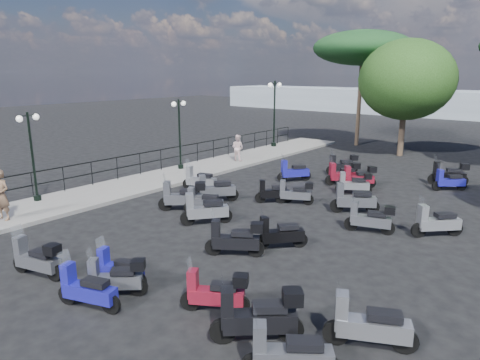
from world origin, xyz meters
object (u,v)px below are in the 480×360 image
Objects in this scene: scooter_16 at (359,178)px; scooter_20 at (235,239)px; scooter_23 at (449,174)px; pedestrian_far at (238,148)px; scooter_15 at (205,211)px; scooter_21 at (354,200)px; scooter_2 at (204,203)px; scooter_19 at (258,317)px; lamp_post_1 at (180,130)px; scooter_27 at (370,219)px; scooter_12 at (87,290)px; scooter_28 at (449,181)px; pine_2 at (363,48)px; scooter_5 at (294,172)px; scooter_13 at (216,293)px; broadleaf_tree at (407,80)px; scooter_11 at (343,165)px; lamp_post_2 at (274,109)px; scooter_6 at (119,269)px; scooter_4 at (200,180)px; woman at (1,195)px; scooter_17 at (343,174)px; scooter_9 at (295,193)px; lamp_post_0 at (32,151)px; scooter_22 at (354,184)px; scooter_8 at (183,197)px; scooter_18 at (288,356)px; scooter_14 at (280,234)px; scooter_3 at (215,190)px; scooter_10 at (273,193)px; scooter_1 at (37,259)px.

scooter_16 is 0.89× the size of scooter_20.
pedestrian_far is at bearing 75.50° from scooter_23.
scooter_21 is (3.49, 4.45, 0.00)m from scooter_15.
scooter_2 is 8.06m from scooter_19.
scooter_27 is (11.59, -2.32, -1.75)m from lamp_post_1.
scooter_16 reaches higher than scooter_12.
scooter_28 is at bearing -53.14° from scooter_21.
scooter_23 is at bearing -171.75° from pedestrian_far.
scooter_5 is at bearing -79.79° from pine_2.
scooter_20 is 0.19× the size of pine_2.
scooter_12 is at bearing 142.33° from scooter_27.
lamp_post_1 reaches higher than scooter_13.
scooter_21 is 13.60m from broadleaf_tree.
scooter_11 is 11.62m from pine_2.
lamp_post_1 is 11.54m from scooter_20.
scooter_6 is (8.35, -18.80, -2.29)m from lamp_post_2.
scooter_4 is 15.25m from broadleaf_tree.
woman is 6.92m from scooter_6.
scooter_17 is at bearing -22.87° from scooter_19.
scooter_9 is at bearing 129.06° from scooter_17.
scooter_20 is at bearing -56.93° from lamp_post_2.
scooter_4 is (3.69, 5.59, -1.69)m from lamp_post_0.
scooter_27 is at bearing 5.70° from lamp_post_0.
scooter_22 is (9.18, 1.67, -1.77)m from lamp_post_1.
broadleaf_tree is (-3.97, 14.23, 4.24)m from scooter_27.
lamp_post_2 is 11.30m from scooter_16.
woman is 1.13× the size of scooter_27.
scooter_2 is 6.94m from scooter_12.
scooter_18 is (8.25, -5.35, -0.08)m from scooter_8.
woman is at bearing 61.04° from scooter_12.
lamp_post_0 is at bearing 52.02° from scooter_13.
woman is 7.10m from scooter_15.
scooter_16 is (-1.10, 8.07, 0.05)m from scooter_14.
scooter_3 is 18.12m from pine_2.
scooter_10 is 0.82× the size of scooter_15.
scooter_27 is 19.12m from pine_2.
scooter_5 is 7.20m from scooter_15.
scooter_18 is at bearing -177.77° from scooter_15.
scooter_11 is 0.85× the size of scooter_12.
scooter_17 is (1.92, 13.72, 0.02)m from scooter_1.
scooter_23 is (8.43, 8.10, 0.05)m from scooter_4.
pedestrian_far is at bearing 70.16° from woman.
scooter_8 is (4.00, -8.15, -0.35)m from pedestrian_far.
pedestrian_far is 11.27m from scooter_28.
scooter_27 is at bearing -36.50° from scooter_13.
scooter_15 reaches higher than scooter_22.
scooter_22 is at bearing -74.34° from scooter_8.
scooter_22 is at bearing -24.08° from scooter_6.
scooter_3 reaches higher than scooter_9.
scooter_22 is (3.03, 12.50, -0.02)m from scooter_1.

